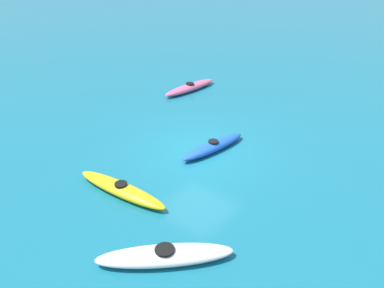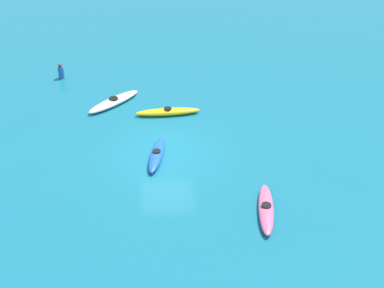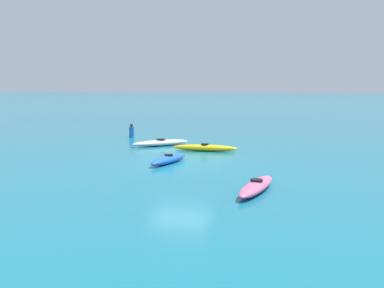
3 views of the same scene
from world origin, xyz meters
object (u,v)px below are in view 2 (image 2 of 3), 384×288
kayak_yellow (168,112)px  kayak_white (114,101)px  person_near_shore (61,72)px  kayak_pink (266,209)px  kayak_blue (157,154)px

kayak_yellow → kayak_white: (1.22, 2.79, 0.00)m
kayak_yellow → person_near_shore: 7.49m
kayak_pink → kayak_yellow: (7.66, 3.64, -0.00)m
kayak_white → kayak_blue: bearing=-155.7°
kayak_white → person_near_shore: bearing=44.5°
kayak_pink → kayak_blue: 5.72m
kayak_pink → kayak_white: same height
kayak_blue → kayak_white: 5.47m
kayak_pink → kayak_blue: same height
kayak_yellow → kayak_white: bearing=66.4°
kayak_pink → kayak_yellow: 8.48m
kayak_yellow → kayak_blue: 3.81m
kayak_pink → person_near_shore: person_near_shore is taller
kayak_blue → kayak_white: same height
kayak_pink → person_near_shore: size_ratio=3.44×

